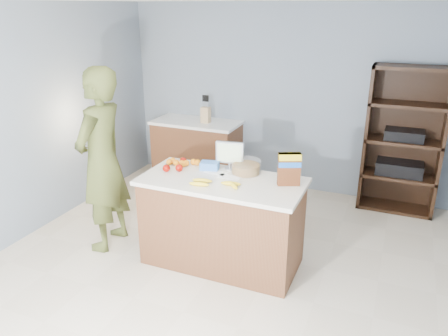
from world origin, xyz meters
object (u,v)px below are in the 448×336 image
at_px(shelving_unit, 403,143).
at_px(cereal_box, 289,167).
at_px(person, 102,161).
at_px(counter_peninsula, 222,225).
at_px(tv, 230,154).

height_order(shelving_unit, cereal_box, shelving_unit).
distance_m(person, cereal_box, 1.91).
relative_size(counter_peninsula, shelving_unit, 0.87).
height_order(person, tv, person).
bearing_deg(shelving_unit, cereal_box, -115.84).
relative_size(tv, cereal_box, 0.92).
xyz_separation_m(person, cereal_box, (1.89, 0.25, 0.12)).
relative_size(counter_peninsula, person, 0.81).
height_order(shelving_unit, tv, shelving_unit).
bearing_deg(counter_peninsula, cereal_box, 10.74).
bearing_deg(shelving_unit, tv, -132.34).
distance_m(counter_peninsula, tv, 0.71).
xyz_separation_m(shelving_unit, tv, (-1.59, -1.75, 0.19)).
height_order(shelving_unit, person, person).
relative_size(person, tv, 6.79).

